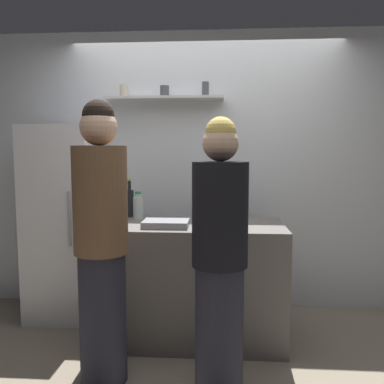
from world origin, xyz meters
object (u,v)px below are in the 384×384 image
Objects in this scene: utensil_holder at (102,221)px; person_brown_jacket at (101,244)px; baking_pan at (166,224)px; water_bottle_plastic at (138,207)px; refrigerator at (65,222)px; wine_bottle_dark_glass at (130,202)px; wine_bottle_green_glass at (109,208)px; person_blonde at (220,259)px.

utensil_holder is 0.43m from person_brown_jacket.
baking_pan is 1.48× the size of water_bottle_plastic.
utensil_holder is at bearing -168.14° from baking_pan.
refrigerator is 0.64m from wine_bottle_dark_glass.
person_brown_jacket is (0.12, -0.41, -0.08)m from utensil_holder.
refrigerator is 5.19× the size of wine_bottle_dark_glass.
wine_bottle_green_glass is at bearing 161.94° from baking_pan.
wine_bottle_green_glass is 0.68m from person_brown_jacket.
water_bottle_plastic is at bearing -48.23° from wine_bottle_dark_glass.
wine_bottle_green_glass is (-0.01, 0.25, 0.05)m from utensil_holder.
person_blonde is at bearing -37.43° from refrigerator.
wine_bottle_dark_glass is 1.06× the size of wine_bottle_green_glass.
wine_bottle_dark_glass is at bearing -5.66° from refrigerator.
utensil_holder is (0.52, -0.60, 0.13)m from refrigerator.
utensil_holder is at bearing -112.98° from water_bottle_plastic.
wine_bottle_dark_glass is at bearing 69.78° from person_blonde.
baking_pan is 0.44m from water_bottle_plastic.
utensil_holder is (-0.46, -0.10, 0.03)m from baking_pan.
person_brown_jacket reaches higher than utensil_holder.
person_brown_jacket reaches higher than wine_bottle_green_glass.
wine_bottle_green_glass is (-0.47, 0.15, 0.09)m from baking_pan.
water_bottle_plastic is 0.13× the size of person_brown_jacket.
refrigerator reaches higher than baking_pan.
refrigerator reaches higher than utensil_holder.
utensil_holder is 0.47m from water_bottle_plastic.
person_brown_jacket is at bearing -78.84° from wine_bottle_green_glass.
refrigerator is at bearing 145.40° from wine_bottle_green_glass.
utensil_holder is at bearing 93.86° from person_blonde.
person_blonde reaches higher than utensil_holder.
refrigerator is at bearing 152.80° from baking_pan.
wine_bottle_dark_glass is at bearing 71.17° from wine_bottle_green_glass.
person_brown_jacket is at bearing 117.87° from person_blonde.
baking_pan is at bearing 107.87° from person_brown_jacket.
water_bottle_plastic reaches higher than utensil_holder.
refrigerator is at bearing 174.34° from wine_bottle_dark_glass.
person_blonde is at bearing -52.05° from wine_bottle_dark_glass.
refrigerator is 5.04× the size of baking_pan.
utensil_holder is 0.26m from wine_bottle_green_glass.
wine_bottle_dark_glass is 0.15m from water_bottle_plastic.
person_blonde is (0.40, -0.56, -0.11)m from baking_pan.
water_bottle_plastic is (-0.28, 0.33, 0.08)m from baking_pan.
refrigerator is at bearing 130.88° from utensil_holder.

